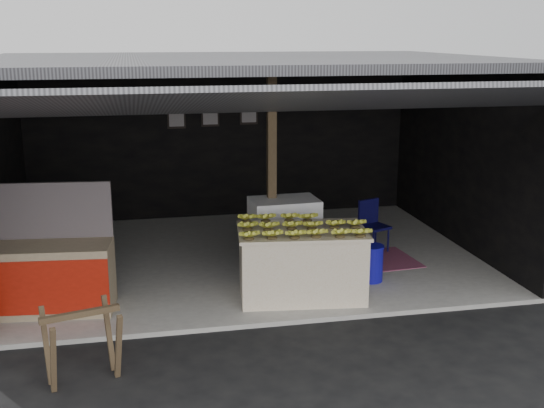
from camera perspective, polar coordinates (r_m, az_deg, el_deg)
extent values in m
plane|color=black|center=(8.14, 0.63, -10.19)|extent=(80.00, 80.00, 0.00)
cube|color=gray|center=(10.41, -2.32, -4.47)|extent=(7.00, 5.00, 0.06)
cube|color=black|center=(12.48, -4.29, 5.62)|extent=(7.00, 0.15, 2.90)
cube|color=black|center=(11.15, 15.69, 4.10)|extent=(0.15, 5.00, 2.90)
cube|color=#232326|center=(9.88, -2.49, 11.86)|extent=(7.20, 5.20, 0.12)
cube|color=#232326|center=(6.52, 2.51, 8.65)|extent=(7.40, 2.47, 0.48)
cube|color=brown|center=(9.52, -0.03, 2.83)|extent=(0.12, 0.12, 2.85)
cube|color=silver|center=(8.72, 2.49, -5.08)|extent=(1.65, 1.11, 0.85)
cube|color=silver|center=(8.58, 2.52, -2.28)|extent=(1.72, 1.18, 0.04)
cube|color=white|center=(9.64, 1.03, -2.58)|extent=(0.97, 0.67, 1.04)
cube|color=navy|center=(9.32, 1.47, -2.83)|extent=(0.73, 0.05, 0.31)
cube|color=#B21414|center=(9.44, 1.45, -4.94)|extent=(0.47, 0.04, 0.10)
cube|color=#998466|center=(8.69, -18.09, -5.90)|extent=(1.55, 0.80, 0.84)
cube|color=#AC190B|center=(8.37, -18.33, -6.67)|extent=(1.48, 0.17, 0.65)
cube|color=white|center=(8.37, -18.33, -6.69)|extent=(0.51, 0.06, 0.17)
cube|color=#19204C|center=(8.74, -18.29, -0.53)|extent=(1.49, 0.20, 0.70)
cube|color=brown|center=(6.82, -17.83, -12.37)|extent=(0.13, 0.29, 0.75)
cube|color=brown|center=(6.93, -12.72, -11.58)|extent=(0.13, 0.29, 0.75)
cube|color=brown|center=(7.15, -18.37, -11.13)|extent=(0.13, 0.29, 0.75)
cube|color=brown|center=(7.26, -13.50, -10.41)|extent=(0.13, 0.29, 0.75)
cube|color=brown|center=(6.90, -15.77, -8.86)|extent=(0.75, 0.27, 0.06)
cylinder|color=#110D99|center=(9.39, 8.29, -5.00)|extent=(0.32, 0.32, 0.47)
cylinder|color=#0B0A37|center=(10.45, 8.47, -3.24)|extent=(0.03, 0.03, 0.39)
cylinder|color=#0B0A37|center=(10.64, 9.69, -2.98)|extent=(0.03, 0.03, 0.39)
cylinder|color=#0B0A37|center=(10.67, 7.44, -2.85)|extent=(0.03, 0.03, 0.39)
cylinder|color=#0B0A37|center=(10.85, 8.66, -2.60)|extent=(0.03, 0.03, 0.39)
cube|color=#0B0A37|center=(10.59, 8.60, -1.90)|extent=(0.48, 0.48, 0.04)
cube|color=#0B0A37|center=(10.66, 8.06, -0.65)|extent=(0.37, 0.17, 0.40)
cube|color=maroon|center=(10.21, 7.76, -4.76)|extent=(1.58, 1.13, 0.01)
cube|color=black|center=(12.25, -8.01, 7.25)|extent=(0.32, 0.03, 0.42)
cube|color=#4C4C59|center=(12.23, -8.00, 7.24)|extent=(0.26, 0.02, 0.34)
cube|color=black|center=(12.30, -5.20, 7.45)|extent=(0.32, 0.03, 0.42)
cube|color=#4C4C59|center=(12.28, -5.19, 7.44)|extent=(0.26, 0.02, 0.34)
cube|color=black|center=(12.40, -1.96, 7.64)|extent=(0.32, 0.03, 0.42)
cube|color=#4C4C59|center=(12.38, -1.94, 7.63)|extent=(0.26, 0.02, 0.34)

